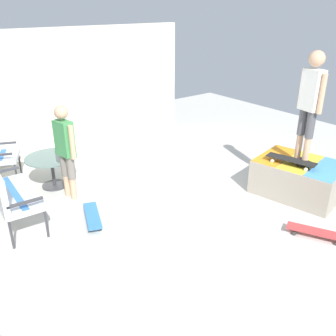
{
  "coord_description": "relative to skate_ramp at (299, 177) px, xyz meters",
  "views": [
    {
      "loc": [
        -3.71,
        3.4,
        3.05
      ],
      "look_at": [
        0.4,
        0.24,
        0.7
      ],
      "focal_mm": 39.49,
      "sensor_mm": 36.0,
      "label": 1
    }
  ],
  "objects": [
    {
      "name": "skateboard_spare",
      "position": [
        -0.96,
        0.94,
        -0.22
      ],
      "size": [
        0.8,
        0.54,
        0.1
      ],
      "color": "#B23838",
      "rests_on": "ground_plane"
    },
    {
      "name": "person_skater",
      "position": [
        -0.04,
        0.1,
        1.37
      ],
      "size": [
        0.47,
        0.29,
        1.8
      ],
      "color": "black",
      "rests_on": "skate_ramp"
    },
    {
      "name": "skateboard_on_ramp",
      "position": [
        0.02,
        0.29,
        0.39
      ],
      "size": [
        0.82,
        0.39,
        0.1
      ],
      "color": "black",
      "rests_on": "skate_ramp"
    },
    {
      "name": "skateboard_by_bench",
      "position": [
        1.35,
        3.24,
        -0.22
      ],
      "size": [
        0.82,
        0.46,
        0.1
      ],
      "color": "#3372B2",
      "rests_on": "ground_plane"
    },
    {
      "name": "ground_plane",
      "position": [
        0.57,
        1.85,
        -0.35
      ],
      "size": [
        12.0,
        12.0,
        0.1
      ],
      "primitive_type": "cube",
      "color": "beige"
    },
    {
      "name": "patio_bench",
      "position": [
        1.96,
        4.25,
        0.31
      ],
      "size": [
        1.27,
        0.61,
        1.02
      ],
      "color": "#38383D",
      "rests_on": "ground_plane"
    },
    {
      "name": "house_facade",
      "position": [
        4.37,
        2.33,
        0.99
      ],
      "size": [
        0.23,
        6.0,
        2.58
      ],
      "color": "silver",
      "rests_on": "ground_plane"
    },
    {
      "name": "skate_ramp",
      "position": [
        0.0,
        0.0,
        0.0
      ],
      "size": [
        1.68,
        2.04,
        0.6
      ],
      "color": "gray",
      "rests_on": "ground_plane"
    },
    {
      "name": "patio_table",
      "position": [
        2.82,
        3.25,
        0.1
      ],
      "size": [
        0.9,
        0.9,
        0.57
      ],
      "color": "#38383D",
      "rests_on": "ground_plane"
    },
    {
      "name": "person_watching",
      "position": [
        2.16,
        3.22,
        0.64
      ],
      "size": [
        0.47,
        0.29,
        1.62
      ],
      "color": "silver",
      "rests_on": "ground_plane"
    }
  ]
}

